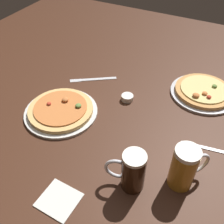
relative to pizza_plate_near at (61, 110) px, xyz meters
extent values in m
cube|color=#3D2114|center=(0.21, 0.09, -0.03)|extent=(2.40, 2.40, 0.03)
cylinder|color=silver|center=(0.00, 0.00, -0.01)|extent=(0.33, 0.33, 0.01)
cylinder|color=tan|center=(0.00, 0.00, 0.00)|extent=(0.29, 0.29, 0.02)
cylinder|color=#C67038|center=(0.00, 0.00, 0.02)|extent=(0.24, 0.24, 0.01)
ellipsoid|color=#B73823|center=(-0.05, -0.01, 0.02)|extent=(0.02, 0.02, 0.01)
ellipsoid|color=#C67038|center=(0.00, 0.05, 0.03)|extent=(0.03, 0.03, 0.02)
ellipsoid|color=olive|center=(0.07, 0.04, 0.03)|extent=(0.03, 0.03, 0.01)
cylinder|color=#B2B2B7|center=(0.54, 0.43, -0.01)|extent=(0.31, 0.31, 0.01)
cylinder|color=tan|center=(0.54, 0.43, 0.00)|extent=(0.27, 0.27, 0.02)
cylinder|color=#DBC67A|center=(0.54, 0.43, 0.02)|extent=(0.22, 0.22, 0.01)
ellipsoid|color=#B73823|center=(0.57, 0.37, 0.03)|extent=(0.02, 0.02, 0.01)
ellipsoid|color=olive|center=(0.58, 0.46, 0.03)|extent=(0.02, 0.02, 0.01)
ellipsoid|color=#C67038|center=(0.55, 0.38, 0.03)|extent=(0.02, 0.02, 0.01)
ellipsoid|color=#C67038|center=(0.52, 0.35, 0.03)|extent=(0.03, 0.03, 0.02)
cylinder|color=#B27A23|center=(0.57, -0.11, 0.06)|extent=(0.08, 0.08, 0.16)
cylinder|color=white|center=(0.57, -0.11, 0.15)|extent=(0.08, 0.08, 0.02)
torus|color=silver|center=(0.61, -0.06, 0.06)|extent=(0.07, 0.08, 0.10)
cylinder|color=black|center=(0.43, -0.19, 0.06)|extent=(0.08, 0.08, 0.15)
cylinder|color=white|center=(0.43, -0.19, 0.14)|extent=(0.08, 0.08, 0.01)
torus|color=silver|center=(0.38, -0.20, 0.06)|extent=(0.09, 0.03, 0.09)
cylinder|color=silver|center=(0.23, 0.22, 0.00)|extent=(0.06, 0.06, 0.03)
cube|color=silver|center=(0.24, -0.35, -0.01)|extent=(0.13, 0.12, 0.01)
cube|color=silver|center=(0.62, 0.09, -0.01)|extent=(0.18, 0.04, 0.01)
cube|color=silver|center=(0.02, 0.30, -0.01)|extent=(0.17, 0.13, 0.01)
cube|color=silver|center=(-0.08, 0.24, -0.01)|extent=(0.06, 0.05, 0.00)
camera|label=1|loc=(0.60, -0.66, 0.78)|focal=41.59mm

